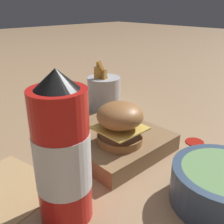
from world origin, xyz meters
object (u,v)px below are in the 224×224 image
at_px(burger, 120,123).
at_px(fries_basket, 104,93).
at_px(serving_board, 112,140).
at_px(ketchup_bottle, 62,155).
at_px(spoon, 58,112).
at_px(side_bowl, 222,186).

relative_size(burger, fries_basket, 0.62).
height_order(serving_board, fries_basket, fries_basket).
relative_size(serving_board, ketchup_bottle, 0.95).
bearing_deg(burger, spoon, -6.64).
bearing_deg(burger, side_bowl, -173.51).
relative_size(ketchup_bottle, fries_basket, 1.51).
height_order(burger, side_bowl, burger).
bearing_deg(spoon, ketchup_bottle, -33.39).
relative_size(burger, spoon, 0.54).
bearing_deg(fries_basket, side_bowl, 162.46).
distance_m(ketchup_bottle, side_bowl, 0.25).
bearing_deg(ketchup_bottle, serving_board, -62.36).
distance_m(serving_board, spoon, 0.25).
height_order(burger, spoon, burger).
distance_m(fries_basket, spoon, 0.15).
distance_m(serving_board, burger, 0.08).
height_order(side_bowl, spoon, side_bowl).
distance_m(burger, spoon, 0.30).
bearing_deg(fries_basket, burger, 144.88).
xyz_separation_m(serving_board, burger, (-0.04, 0.02, 0.06)).
bearing_deg(side_bowl, ketchup_bottle, 52.48).
bearing_deg(spoon, fries_basket, 62.44).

